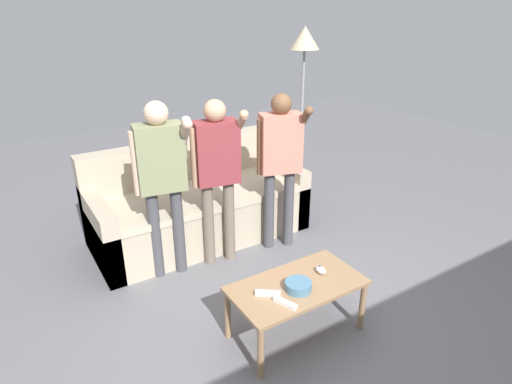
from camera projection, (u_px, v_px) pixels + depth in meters
name	position (u px, v px, depth m)	size (l,w,h in m)	color
ground_plane	(291.00, 323.00, 3.19)	(12.00, 12.00, 0.00)	slate
couch	(198.00, 206.00, 4.29)	(2.04, 0.89, 0.90)	#B7A88E
coffee_table	(297.00, 291.00, 2.97)	(0.91, 0.49, 0.41)	#997551
snack_bowl	(298.00, 286.00, 2.88)	(0.18, 0.18, 0.06)	teal
game_remote_nunchuk	(321.00, 270.00, 3.06)	(0.06, 0.09, 0.05)	white
floor_lamp	(304.00, 57.00, 4.37)	(0.30, 0.30, 1.94)	#2D2D33
player_left	(161.00, 171.00, 3.42)	(0.43, 0.40, 1.49)	#47474C
player_center	(217.00, 165.00, 3.61)	(0.43, 0.35, 1.46)	#756656
player_right	(280.00, 155.00, 3.85)	(0.41, 0.41, 1.45)	#47474C
game_remote_wand_near	(268.00, 293.00, 2.83)	(0.15, 0.13, 0.03)	white
game_remote_wand_far	(285.00, 303.00, 2.73)	(0.09, 0.17, 0.03)	white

